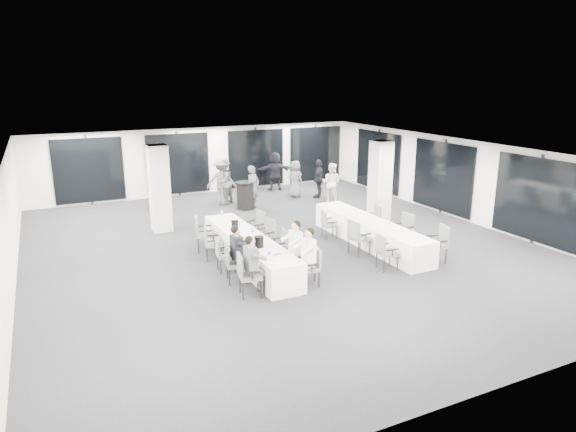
% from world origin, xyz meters
% --- Properties ---
extents(room, '(14.04, 16.04, 2.84)m').
position_xyz_m(room, '(0.89, 1.11, 1.39)').
color(room, black).
rests_on(room, ground).
extents(column_left, '(0.60, 0.60, 2.80)m').
position_xyz_m(column_left, '(-2.80, 3.20, 1.40)').
color(column_left, silver).
rests_on(column_left, floor).
extents(column_right, '(0.60, 0.60, 2.80)m').
position_xyz_m(column_right, '(4.20, 1.00, 1.40)').
color(column_right, silver).
rests_on(column_right, floor).
extents(banquet_table_main, '(0.90, 5.00, 0.75)m').
position_xyz_m(banquet_table_main, '(-1.35, -0.88, 0.38)').
color(banquet_table_main, white).
rests_on(banquet_table_main, floor).
extents(banquet_table_side, '(0.90, 5.00, 0.75)m').
position_xyz_m(banquet_table_side, '(2.48, -0.96, 0.38)').
color(banquet_table_side, white).
rests_on(banquet_table_side, floor).
extents(cocktail_table, '(0.75, 0.75, 1.04)m').
position_xyz_m(cocktail_table, '(0.68, 4.64, 0.53)').
color(cocktail_table, black).
rests_on(cocktail_table, floor).
extents(chair_main_left_near, '(0.60, 0.64, 1.02)m').
position_xyz_m(chair_main_left_near, '(-2.19, -2.85, 0.58)').
color(chair_main_left_near, '#52555A').
rests_on(chair_main_left_near, floor).
extents(chair_main_left_second, '(0.58, 0.61, 0.96)m').
position_xyz_m(chair_main_left_second, '(-2.19, -1.92, 0.55)').
color(chair_main_left_second, '#52555A').
rests_on(chair_main_left_second, floor).
extents(chair_main_left_mid, '(0.49, 0.53, 0.88)m').
position_xyz_m(chair_main_left_mid, '(-2.18, -1.15, 0.50)').
color(chair_main_left_mid, '#52555A').
rests_on(chair_main_left_mid, floor).
extents(chair_main_left_fourth, '(0.57, 0.60, 0.93)m').
position_xyz_m(chair_main_left_fourth, '(-2.18, -0.14, 0.53)').
color(chair_main_left_fourth, '#52555A').
rests_on(chair_main_left_fourth, floor).
extents(chair_main_left_far, '(0.64, 0.67, 1.04)m').
position_xyz_m(chair_main_left_far, '(-2.19, 0.63, 0.59)').
color(chair_main_left_far, '#52555A').
rests_on(chair_main_left_far, floor).
extents(chair_main_right_near, '(0.55, 0.58, 0.92)m').
position_xyz_m(chair_main_right_near, '(-0.53, -2.92, 0.53)').
color(chair_main_right_near, '#52555A').
rests_on(chair_main_right_near, floor).
extents(chair_main_right_second, '(0.49, 0.53, 0.87)m').
position_xyz_m(chair_main_right_second, '(-0.53, -2.20, 0.49)').
color(chair_main_right_second, '#52555A').
rests_on(chair_main_right_second, floor).
extents(chair_main_right_mid, '(0.51, 0.54, 0.88)m').
position_xyz_m(chair_main_right_mid, '(-0.53, -1.08, 0.50)').
color(chair_main_right_mid, '#52555A').
rests_on(chair_main_right_mid, floor).
extents(chair_main_right_fourth, '(0.54, 0.58, 0.95)m').
position_xyz_m(chair_main_right_fourth, '(-0.52, -0.17, 0.54)').
color(chair_main_right_fourth, '#52555A').
rests_on(chair_main_right_fourth, floor).
extents(chair_main_right_far, '(0.56, 0.60, 1.00)m').
position_xyz_m(chair_main_right_far, '(-0.52, 0.61, 0.57)').
color(chair_main_right_far, '#52555A').
rests_on(chair_main_right_far, floor).
extents(chair_side_left_near, '(0.52, 0.56, 0.93)m').
position_xyz_m(chair_side_left_near, '(1.65, -2.84, 0.53)').
color(chair_side_left_near, '#52555A').
rests_on(chair_side_left_near, floor).
extents(chair_side_left_mid, '(0.56, 0.60, 1.00)m').
position_xyz_m(chair_side_left_mid, '(1.64, -1.56, 0.57)').
color(chair_side_left_mid, '#52555A').
rests_on(chair_side_left_mid, floor).
extents(chair_side_left_far, '(0.50, 0.54, 0.86)m').
position_xyz_m(chair_side_left_far, '(1.65, 0.14, 0.49)').
color(chair_side_left_far, '#52555A').
rests_on(chair_side_left_far, floor).
extents(chair_side_right_near, '(0.62, 0.65, 1.01)m').
position_xyz_m(chair_side_right_near, '(3.31, -2.99, 0.58)').
color(chair_side_right_near, '#52555A').
rests_on(chair_side_right_near, floor).
extents(chair_side_right_mid, '(0.56, 0.61, 0.98)m').
position_xyz_m(chair_side_right_mid, '(3.31, -1.53, 0.56)').
color(chair_side_right_mid, '#52555A').
rests_on(chair_side_right_mid, floor).
extents(chair_side_right_far, '(0.49, 0.53, 0.88)m').
position_xyz_m(chair_side_right_far, '(3.30, 0.01, 0.50)').
color(chair_side_right_far, '#52555A').
rests_on(chair_side_right_far, floor).
extents(seated_guest_a, '(0.50, 0.38, 1.44)m').
position_xyz_m(seated_guest_a, '(-2.02, -2.87, 0.81)').
color(seated_guest_a, '#505156').
rests_on(seated_guest_a, floor).
extents(seated_guest_b, '(0.50, 0.38, 1.44)m').
position_xyz_m(seated_guest_b, '(-2.02, -1.94, 0.81)').
color(seated_guest_b, black).
rests_on(seated_guest_b, floor).
extents(seated_guest_c, '(0.50, 0.38, 1.44)m').
position_xyz_m(seated_guest_c, '(-0.69, -2.91, 0.81)').
color(seated_guest_c, white).
rests_on(seated_guest_c, floor).
extents(seated_guest_d, '(0.50, 0.38, 1.44)m').
position_xyz_m(seated_guest_d, '(-0.69, -2.21, 0.81)').
color(seated_guest_d, white).
rests_on(seated_guest_d, floor).
extents(standing_guest_a, '(0.86, 0.80, 1.86)m').
position_xyz_m(standing_guest_a, '(0.97, 4.56, 0.93)').
color(standing_guest_a, '#505156').
rests_on(standing_guest_a, floor).
extents(standing_guest_b, '(1.13, 1.07, 2.01)m').
position_xyz_m(standing_guest_b, '(0.20, 5.72, 1.01)').
color(standing_guest_b, '#505156').
rests_on(standing_guest_b, floor).
extents(standing_guest_c, '(1.50, 1.17, 2.07)m').
position_xyz_m(standing_guest_c, '(0.16, 5.82, 1.04)').
color(standing_guest_c, '#505156').
rests_on(standing_guest_c, floor).
extents(standing_guest_d, '(1.16, 1.18, 1.80)m').
position_xyz_m(standing_guest_d, '(4.09, 5.08, 0.90)').
color(standing_guest_d, black).
rests_on(standing_guest_d, floor).
extents(standing_guest_e, '(0.77, 0.96, 1.72)m').
position_xyz_m(standing_guest_e, '(3.27, 5.59, 0.86)').
color(standing_guest_e, '#505156').
rests_on(standing_guest_e, floor).
extents(standing_guest_f, '(1.86, 1.02, 1.92)m').
position_xyz_m(standing_guest_f, '(3.08, 7.20, 0.96)').
color(standing_guest_f, black).
rests_on(standing_guest_f, floor).
extents(standing_guest_g, '(0.76, 0.66, 1.84)m').
position_xyz_m(standing_guest_g, '(-2.14, 6.37, 0.92)').
color(standing_guest_g, black).
rests_on(standing_guest_g, floor).
extents(standing_guest_h, '(0.96, 1.00, 1.79)m').
position_xyz_m(standing_guest_h, '(4.16, 4.17, 0.89)').
color(standing_guest_h, white).
rests_on(standing_guest_h, floor).
extents(ice_bucket_near, '(0.24, 0.24, 0.28)m').
position_xyz_m(ice_bucket_near, '(-1.44, -1.79, 0.89)').
color(ice_bucket_near, black).
rests_on(ice_bucket_near, banquet_table_main).
extents(ice_bucket_far, '(0.20, 0.20, 0.23)m').
position_xyz_m(ice_bucket_far, '(-1.37, 0.15, 0.86)').
color(ice_bucket_far, black).
rests_on(ice_bucket_far, banquet_table_main).
extents(water_bottle_a, '(0.07, 0.07, 0.20)m').
position_xyz_m(water_bottle_a, '(-1.49, -2.53, 0.85)').
color(water_bottle_a, silver).
rests_on(water_bottle_a, banquet_table_main).
extents(water_bottle_b, '(0.07, 0.07, 0.22)m').
position_xyz_m(water_bottle_b, '(-1.17, -0.72, 0.86)').
color(water_bottle_b, silver).
rests_on(water_bottle_b, banquet_table_main).
extents(water_bottle_c, '(0.06, 0.06, 0.20)m').
position_xyz_m(water_bottle_c, '(-1.35, 1.32, 0.85)').
color(water_bottle_c, silver).
rests_on(water_bottle_c, banquet_table_main).
extents(plate_a, '(0.21, 0.21, 0.03)m').
position_xyz_m(plate_a, '(-1.36, -2.56, 0.76)').
color(plate_a, white).
rests_on(plate_a, banquet_table_main).
extents(plate_b, '(0.22, 0.22, 0.03)m').
position_xyz_m(plate_b, '(-1.21, -2.48, 0.76)').
color(plate_b, white).
rests_on(plate_b, banquet_table_main).
extents(plate_c, '(0.21, 0.21, 0.03)m').
position_xyz_m(plate_c, '(-1.36, -1.40, 0.76)').
color(plate_c, white).
rests_on(plate_c, banquet_table_main).
extents(wine_glass, '(0.07, 0.07, 0.19)m').
position_xyz_m(wine_glass, '(-1.15, -2.88, 0.90)').
color(wine_glass, silver).
rests_on(wine_glass, banquet_table_main).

